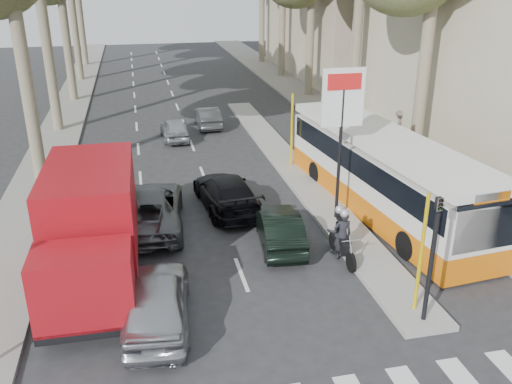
{
  "coord_description": "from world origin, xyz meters",
  "views": [
    {
      "loc": [
        -3.6,
        -12.08,
        8.57
      ],
      "look_at": [
        0.13,
        4.56,
        1.6
      ],
      "focal_mm": 38.0,
      "sensor_mm": 36.0,
      "label": 1
    }
  ],
  "objects_px": {
    "red_truck": "(91,228)",
    "city_bus": "(382,171)",
    "dark_hatchback": "(279,228)",
    "silver_hatchback": "(157,300)",
    "motorcycle": "(340,234)"
  },
  "relations": [
    {
      "from": "red_truck",
      "to": "city_bus",
      "type": "xyz_separation_m",
      "value": [
        10.39,
        3.11,
        -0.22
      ]
    },
    {
      "from": "red_truck",
      "to": "city_bus",
      "type": "height_order",
      "value": "red_truck"
    },
    {
      "from": "city_bus",
      "to": "motorcycle",
      "type": "height_order",
      "value": "city_bus"
    },
    {
      "from": "silver_hatchback",
      "to": "motorcycle",
      "type": "bearing_deg",
      "value": -152.77
    },
    {
      "from": "dark_hatchback",
      "to": "city_bus",
      "type": "relative_size",
      "value": 0.32
    },
    {
      "from": "red_truck",
      "to": "motorcycle",
      "type": "bearing_deg",
      "value": 0.32
    },
    {
      "from": "city_bus",
      "to": "motorcycle",
      "type": "relative_size",
      "value": 5.59
    },
    {
      "from": "dark_hatchback",
      "to": "red_truck",
      "type": "height_order",
      "value": "red_truck"
    },
    {
      "from": "dark_hatchback",
      "to": "red_truck",
      "type": "distance_m",
      "value": 6.1
    },
    {
      "from": "silver_hatchback",
      "to": "city_bus",
      "type": "bearing_deg",
      "value": -142.08
    },
    {
      "from": "silver_hatchback",
      "to": "motorcycle",
      "type": "height_order",
      "value": "motorcycle"
    },
    {
      "from": "city_bus",
      "to": "silver_hatchback",
      "type": "bearing_deg",
      "value": -153.15
    },
    {
      "from": "silver_hatchback",
      "to": "dark_hatchback",
      "type": "distance_m",
      "value": 5.54
    },
    {
      "from": "silver_hatchback",
      "to": "red_truck",
      "type": "height_order",
      "value": "red_truck"
    },
    {
      "from": "silver_hatchback",
      "to": "motorcycle",
      "type": "relative_size",
      "value": 2.0
    }
  ]
}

